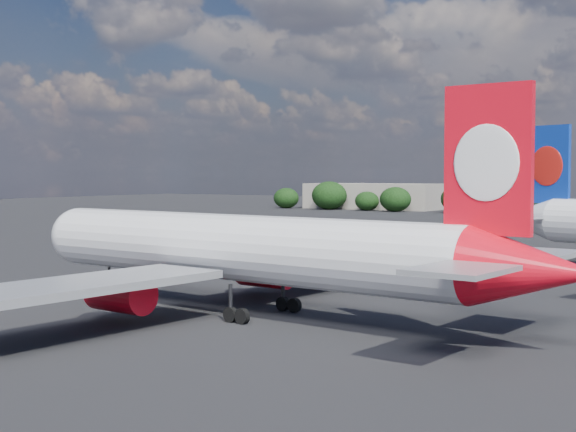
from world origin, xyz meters
The scene contains 4 objects.
ground centered at (0.00, 60.00, 0.00)m, with size 500.00×500.00×0.00m, color black.
qantas_airliner centered at (11.30, 14.67, 5.04)m, with size 50.72×48.30×16.54m.
terminal_building centered at (-65.00, 192.00, 4.00)m, with size 42.00×16.00×8.00m.
highway_sign centered at (-18.00, 176.00, 3.13)m, with size 6.00×0.30×4.50m.
Camera 1 is at (46.07, -36.11, 10.97)m, focal length 50.00 mm.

